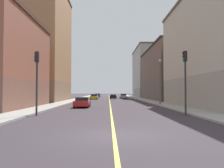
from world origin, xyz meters
TOP-DOWN VIEW (x-y plane):
  - ground_plane at (0.00, 0.00)m, footprint 400.00×400.00m
  - sidewalk_left at (8.08, 49.00)m, footprint 2.73×168.00m
  - sidewalk_right at (-8.08, 49.00)m, footprint 2.73×168.00m
  - lane_center_stripe at (0.00, 49.00)m, footprint 0.16×154.00m
  - building_left_near at (13.77, 18.33)m, footprint 8.94×21.79m
  - building_left_mid at (13.77, 43.66)m, footprint 8.94×25.61m
  - building_left_far at (13.77, 69.64)m, footprint 8.94×23.20m
  - building_right_midblock at (-13.77, 36.88)m, footprint 8.94×17.54m
  - traffic_light_left_near at (6.30, 8.65)m, footprint 0.40×0.32m
  - traffic_light_right_near at (-6.33, 8.65)m, footprint 0.40×0.32m
  - street_lamp_left_near at (7.31, 22.60)m, footprint 0.36×0.36m
  - car_blue at (-3.98, 68.81)m, footprint 1.90×4.33m
  - car_silver at (3.99, 55.12)m, footprint 1.84×4.47m
  - car_red at (-3.62, 18.85)m, footprint 1.92×4.50m
  - car_yellow at (-3.96, 48.49)m, footprint 1.97×4.66m
  - car_black at (1.08, 51.69)m, footprint 1.94×4.22m

SIDE VIEW (x-z plane):
  - ground_plane at x=0.00m, z-range 0.00..0.00m
  - lane_center_stripe at x=0.00m, z-range 0.00..0.01m
  - sidewalk_left at x=8.08m, z-range 0.00..0.15m
  - sidewalk_right at x=-8.08m, z-range 0.00..0.15m
  - car_black at x=1.08m, z-range 0.01..1.19m
  - car_blue at x=-3.98m, z-range -0.01..1.27m
  - car_red at x=-3.62m, z-range -0.02..1.28m
  - car_yellow at x=-3.96m, z-range -0.02..1.31m
  - car_silver at x=3.99m, z-range -0.01..1.33m
  - traffic_light_right_near at x=-6.33m, z-range 0.84..6.25m
  - traffic_light_left_near at x=6.30m, z-range 0.84..6.35m
  - street_lamp_left_near at x=7.31m, z-range 0.89..7.50m
  - building_left_mid at x=13.77m, z-range 0.01..12.44m
  - building_left_near at x=13.77m, z-range 0.01..14.55m
  - building_left_far at x=13.77m, z-range 0.01..17.19m
  - building_right_midblock at x=-13.77m, z-range 0.01..23.20m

